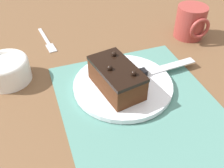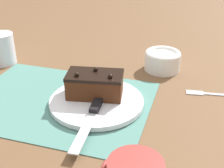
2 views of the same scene
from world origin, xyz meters
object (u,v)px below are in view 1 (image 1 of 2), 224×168
object	(u,v)px
cake_plate	(123,85)
small_bowl	(7,69)
serving_knife	(146,72)
dessert_fork	(47,41)
coffee_mug	(191,22)
chocolate_cake	(116,78)

from	to	relation	value
cake_plate	small_bowl	xyz separation A→B (m)	(-0.12, -0.25, 0.02)
cake_plate	small_bowl	distance (m)	0.28
serving_knife	dessert_fork	distance (m)	0.33
cake_plate	serving_knife	bearing A→B (deg)	102.13
cake_plate	serving_knife	size ratio (longest dim) A/B	1.13
small_bowl	dessert_fork	size ratio (longest dim) A/B	0.72
dessert_fork	coffee_mug	bearing A→B (deg)	157.70
chocolate_cake	small_bowl	xyz separation A→B (m)	(-0.13, -0.23, -0.01)
small_bowl	dessert_fork	distance (m)	0.19
chocolate_cake	dessert_fork	world-z (taller)	chocolate_cake
serving_knife	small_bowl	size ratio (longest dim) A/B	1.92
cake_plate	small_bowl	size ratio (longest dim) A/B	2.17
serving_knife	coffee_mug	distance (m)	0.26
coffee_mug	chocolate_cake	bearing A→B (deg)	-60.28
serving_knife	small_bowl	world-z (taller)	small_bowl
serving_knife	coffee_mug	size ratio (longest dim) A/B	2.13
chocolate_cake	serving_knife	xyz separation A→B (m)	(-0.03, 0.09, -0.03)
chocolate_cake	dessert_fork	distance (m)	0.31
coffee_mug	cake_plate	bearing A→B (deg)	-60.13
chocolate_cake	small_bowl	bearing A→B (deg)	-120.00
chocolate_cake	coffee_mug	world-z (taller)	coffee_mug
small_bowl	chocolate_cake	bearing A→B (deg)	60.00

